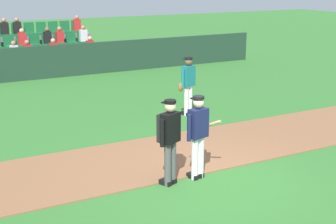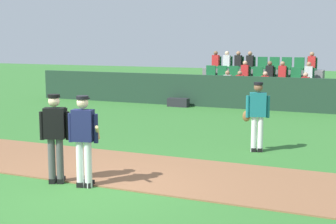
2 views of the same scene
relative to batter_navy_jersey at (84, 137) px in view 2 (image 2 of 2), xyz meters
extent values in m
plane|color=#33702D|center=(0.08, -0.16, -0.97)|extent=(80.00, 80.00, 0.00)
cube|color=brown|center=(0.08, 1.47, -0.95)|extent=(28.00, 2.74, 0.03)
cube|color=#1E3828|center=(0.08, 11.80, -0.29)|extent=(20.00, 0.16, 1.35)
cube|color=slate|center=(0.08, 13.68, -0.82)|extent=(5.55, 2.95, 0.30)
cube|color=slate|center=(0.08, 12.83, -0.47)|extent=(5.45, 0.85, 0.40)
cube|color=#196033|center=(-2.12, 12.73, -0.22)|extent=(0.44, 0.40, 0.08)
cube|color=#196033|center=(-2.12, 12.95, 0.03)|extent=(0.44, 0.08, 0.50)
cube|color=#196033|center=(-1.57, 12.73, -0.22)|extent=(0.44, 0.40, 0.08)
cube|color=#196033|center=(-1.57, 12.95, 0.03)|extent=(0.44, 0.08, 0.50)
cube|color=#196033|center=(-1.02, 12.73, -0.22)|extent=(0.44, 0.40, 0.08)
cube|color=#196033|center=(-1.02, 12.95, 0.03)|extent=(0.44, 0.08, 0.50)
cube|color=silver|center=(-1.02, 12.78, 0.08)|extent=(0.32, 0.22, 0.52)
sphere|color=#9E7051|center=(-1.02, 12.78, 0.43)|extent=(0.20, 0.20, 0.20)
cube|color=#196033|center=(-0.47, 12.73, -0.22)|extent=(0.44, 0.40, 0.08)
cube|color=#196033|center=(-0.47, 12.95, 0.03)|extent=(0.44, 0.08, 0.50)
cube|color=red|center=(-0.47, 12.78, 0.08)|extent=(0.32, 0.22, 0.52)
sphere|color=#9E7051|center=(-0.47, 12.78, 0.43)|extent=(0.20, 0.20, 0.20)
cube|color=#196033|center=(0.08, 12.73, -0.22)|extent=(0.44, 0.40, 0.08)
cube|color=#196033|center=(0.08, 12.95, 0.03)|extent=(0.44, 0.08, 0.50)
cube|color=#196033|center=(0.63, 12.73, -0.22)|extent=(0.44, 0.40, 0.08)
cube|color=#196033|center=(0.63, 12.95, 0.03)|extent=(0.44, 0.08, 0.50)
cube|color=red|center=(0.63, 12.78, 0.08)|extent=(0.32, 0.22, 0.52)
sphere|color=tan|center=(0.63, 12.78, 0.43)|extent=(0.20, 0.20, 0.20)
cube|color=#196033|center=(1.18, 12.73, -0.22)|extent=(0.44, 0.40, 0.08)
cube|color=#196033|center=(1.18, 12.95, 0.03)|extent=(0.44, 0.08, 0.50)
cube|color=#196033|center=(1.73, 12.73, -0.22)|extent=(0.44, 0.40, 0.08)
cube|color=#196033|center=(1.73, 12.95, 0.03)|extent=(0.44, 0.08, 0.50)
cube|color=#196033|center=(2.28, 12.73, -0.22)|extent=(0.44, 0.40, 0.08)
cube|color=#196033|center=(2.28, 12.95, 0.03)|extent=(0.44, 0.08, 0.50)
cube|color=red|center=(2.28, 12.78, 0.08)|extent=(0.32, 0.22, 0.52)
sphere|color=tan|center=(2.28, 12.78, 0.43)|extent=(0.20, 0.20, 0.20)
cube|color=slate|center=(0.08, 13.68, -0.07)|extent=(5.45, 0.85, 0.40)
cube|color=#196033|center=(-2.12, 13.58, 0.18)|extent=(0.44, 0.40, 0.08)
cube|color=#196033|center=(-2.12, 13.80, 0.43)|extent=(0.44, 0.08, 0.50)
cube|color=#196033|center=(-1.57, 13.58, 0.18)|extent=(0.44, 0.40, 0.08)
cube|color=#196033|center=(-1.57, 13.80, 0.43)|extent=(0.44, 0.08, 0.50)
cube|color=#196033|center=(-1.02, 13.58, 0.18)|extent=(0.44, 0.40, 0.08)
cube|color=#196033|center=(-1.02, 13.80, 0.43)|extent=(0.44, 0.08, 0.50)
cube|color=#196033|center=(-0.47, 13.58, 0.18)|extent=(0.44, 0.40, 0.08)
cube|color=#196033|center=(-0.47, 13.80, 0.43)|extent=(0.44, 0.08, 0.50)
cube|color=red|center=(-0.47, 13.63, 0.48)|extent=(0.32, 0.22, 0.52)
sphere|color=tan|center=(-0.47, 13.63, 0.83)|extent=(0.20, 0.20, 0.20)
cube|color=#196033|center=(0.08, 13.58, 0.18)|extent=(0.44, 0.40, 0.08)
cube|color=#196033|center=(0.08, 13.80, 0.43)|extent=(0.44, 0.08, 0.50)
cube|color=#196033|center=(0.63, 13.58, 0.18)|extent=(0.44, 0.40, 0.08)
cube|color=#196033|center=(0.63, 13.80, 0.43)|extent=(0.44, 0.08, 0.50)
cube|color=black|center=(0.63, 13.63, 0.48)|extent=(0.32, 0.22, 0.52)
sphere|color=brown|center=(0.63, 13.63, 0.83)|extent=(0.20, 0.20, 0.20)
cube|color=#196033|center=(1.18, 13.58, 0.18)|extent=(0.44, 0.40, 0.08)
cube|color=#196033|center=(1.18, 13.80, 0.43)|extent=(0.44, 0.08, 0.50)
cube|color=red|center=(1.18, 13.63, 0.48)|extent=(0.32, 0.22, 0.52)
sphere|color=#9E7051|center=(1.18, 13.63, 0.83)|extent=(0.20, 0.20, 0.20)
cube|color=#196033|center=(1.73, 13.58, 0.18)|extent=(0.44, 0.40, 0.08)
cube|color=#196033|center=(1.73, 13.80, 0.43)|extent=(0.44, 0.08, 0.50)
cube|color=#196033|center=(2.28, 13.58, 0.18)|extent=(0.44, 0.40, 0.08)
cube|color=#196033|center=(2.28, 13.80, 0.43)|extent=(0.44, 0.08, 0.50)
cube|color=silver|center=(2.28, 13.63, 0.48)|extent=(0.32, 0.22, 0.52)
sphere|color=#9E7051|center=(2.28, 13.63, 0.83)|extent=(0.20, 0.20, 0.20)
cube|color=slate|center=(0.08, 14.53, 0.33)|extent=(5.45, 0.85, 0.40)
cube|color=#196033|center=(-2.12, 14.43, 0.58)|extent=(0.44, 0.40, 0.08)
cube|color=#196033|center=(-2.12, 14.65, 0.83)|extent=(0.44, 0.08, 0.50)
cube|color=red|center=(-2.12, 14.48, 0.88)|extent=(0.32, 0.22, 0.52)
sphere|color=brown|center=(-2.12, 14.48, 1.23)|extent=(0.20, 0.20, 0.20)
cube|color=#196033|center=(-1.57, 14.43, 0.58)|extent=(0.44, 0.40, 0.08)
cube|color=#196033|center=(-1.57, 14.65, 0.83)|extent=(0.44, 0.08, 0.50)
cube|color=silver|center=(-1.57, 14.48, 0.88)|extent=(0.32, 0.22, 0.52)
sphere|color=beige|center=(-1.57, 14.48, 1.23)|extent=(0.20, 0.20, 0.20)
cube|color=#196033|center=(-1.02, 14.43, 0.58)|extent=(0.44, 0.40, 0.08)
cube|color=#196033|center=(-1.02, 14.65, 0.83)|extent=(0.44, 0.08, 0.50)
cube|color=black|center=(-1.02, 14.48, 0.88)|extent=(0.32, 0.22, 0.52)
sphere|color=#9E7051|center=(-1.02, 14.48, 1.23)|extent=(0.20, 0.20, 0.20)
cube|color=#196033|center=(-0.47, 14.43, 0.58)|extent=(0.44, 0.40, 0.08)
cube|color=#196033|center=(-0.47, 14.65, 0.83)|extent=(0.44, 0.08, 0.50)
cube|color=black|center=(-0.47, 14.48, 0.88)|extent=(0.32, 0.22, 0.52)
sphere|color=#9E7051|center=(-0.47, 14.48, 1.23)|extent=(0.20, 0.20, 0.20)
cube|color=#196033|center=(0.08, 14.43, 0.58)|extent=(0.44, 0.40, 0.08)
cube|color=#196033|center=(0.08, 14.65, 0.83)|extent=(0.44, 0.08, 0.50)
cube|color=#196033|center=(0.63, 14.43, 0.58)|extent=(0.44, 0.40, 0.08)
cube|color=#196033|center=(0.63, 14.65, 0.83)|extent=(0.44, 0.08, 0.50)
cube|color=#196033|center=(1.18, 14.43, 0.58)|extent=(0.44, 0.40, 0.08)
cube|color=#196033|center=(1.18, 14.65, 0.83)|extent=(0.44, 0.08, 0.50)
cube|color=#196033|center=(1.73, 14.43, 0.58)|extent=(0.44, 0.40, 0.08)
cube|color=#196033|center=(1.73, 14.65, 0.83)|extent=(0.44, 0.08, 0.50)
cube|color=#196033|center=(2.28, 14.43, 0.58)|extent=(0.44, 0.40, 0.08)
cube|color=#196033|center=(2.28, 14.65, 0.83)|extent=(0.44, 0.08, 0.50)
cube|color=red|center=(2.28, 14.48, 0.88)|extent=(0.32, 0.22, 0.52)
sphere|color=#9E7051|center=(2.28, 14.48, 1.23)|extent=(0.20, 0.20, 0.20)
cylinder|color=white|center=(-0.08, -0.02, -0.52)|extent=(0.14, 0.14, 0.90)
cylinder|color=white|center=(0.07, 0.01, -0.52)|extent=(0.14, 0.14, 0.90)
cube|color=black|center=(-0.10, 0.03, -0.92)|extent=(0.17, 0.28, 0.10)
cube|color=black|center=(0.06, 0.07, -0.92)|extent=(0.17, 0.28, 0.10)
cube|color=#191E47|center=(0.00, -0.01, 0.23)|extent=(0.44, 0.30, 0.60)
cylinder|color=#191E47|center=(-0.25, -0.06, 0.18)|extent=(0.09, 0.09, 0.55)
cylinder|color=#191E47|center=(0.24, 0.05, 0.18)|extent=(0.09, 0.09, 0.55)
sphere|color=beige|center=(0.00, -0.01, 0.66)|extent=(0.22, 0.22, 0.22)
cylinder|color=black|center=(0.00, -0.01, 0.76)|extent=(0.23, 0.23, 0.06)
cube|color=black|center=(-0.03, 0.09, 0.73)|extent=(0.20, 0.16, 0.02)
cylinder|color=tan|center=(0.22, 0.14, 0.08)|extent=(0.44, 0.72, 0.41)
cylinder|color=#4C4C4C|center=(-0.72, -0.04, -0.52)|extent=(0.14, 0.14, 0.90)
cylinder|color=#4C4C4C|center=(-0.58, 0.02, -0.52)|extent=(0.14, 0.14, 0.90)
cube|color=black|center=(-0.75, 0.01, -0.92)|extent=(0.21, 0.29, 0.10)
cube|color=black|center=(-0.60, 0.07, -0.92)|extent=(0.21, 0.29, 0.10)
cube|color=black|center=(-0.65, -0.01, 0.23)|extent=(0.45, 0.36, 0.60)
cylinder|color=black|center=(-0.88, -0.11, 0.18)|extent=(0.09, 0.09, 0.55)
cylinder|color=black|center=(-0.42, 0.09, 0.18)|extent=(0.09, 0.09, 0.55)
sphere|color=beige|center=(-0.65, -0.01, 0.66)|extent=(0.22, 0.22, 0.22)
cylinder|color=black|center=(-0.65, -0.01, 0.76)|extent=(0.23, 0.23, 0.06)
cube|color=black|center=(-0.69, 0.08, 0.73)|extent=(0.21, 0.18, 0.02)
cube|color=black|center=(-0.70, 0.11, 0.23)|extent=(0.44, 0.25, 0.56)
cylinder|color=white|center=(2.23, 4.26, -0.52)|extent=(0.14, 0.14, 0.90)
cylinder|color=white|center=(2.39, 4.31, -0.52)|extent=(0.14, 0.14, 0.90)
cube|color=black|center=(2.22, 4.32, -0.92)|extent=(0.19, 0.28, 0.10)
cube|color=black|center=(2.37, 4.37, -0.92)|extent=(0.19, 0.28, 0.10)
cube|color=#197075|center=(2.31, 4.28, 0.23)|extent=(0.45, 0.33, 0.60)
cylinder|color=#197075|center=(2.07, 4.21, 0.18)|extent=(0.09, 0.09, 0.55)
cylinder|color=#197075|center=(2.55, 4.36, 0.18)|extent=(0.09, 0.09, 0.55)
sphere|color=brown|center=(2.31, 4.28, 0.66)|extent=(0.22, 0.22, 0.22)
cylinder|color=black|center=(2.31, 4.28, 0.76)|extent=(0.23, 0.23, 0.06)
cube|color=black|center=(2.28, 4.38, 0.73)|extent=(0.21, 0.17, 0.02)
ellipsoid|color=brown|center=(2.04, 4.25, -0.07)|extent=(0.23, 0.18, 0.28)
cube|color=#232328|center=(-2.75, 11.35, -0.79)|extent=(0.90, 0.36, 0.36)
camera|label=1|loc=(-5.08, -8.12, 3.10)|focal=52.86mm
camera|label=2|loc=(5.07, -7.62, 1.81)|focal=52.05mm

